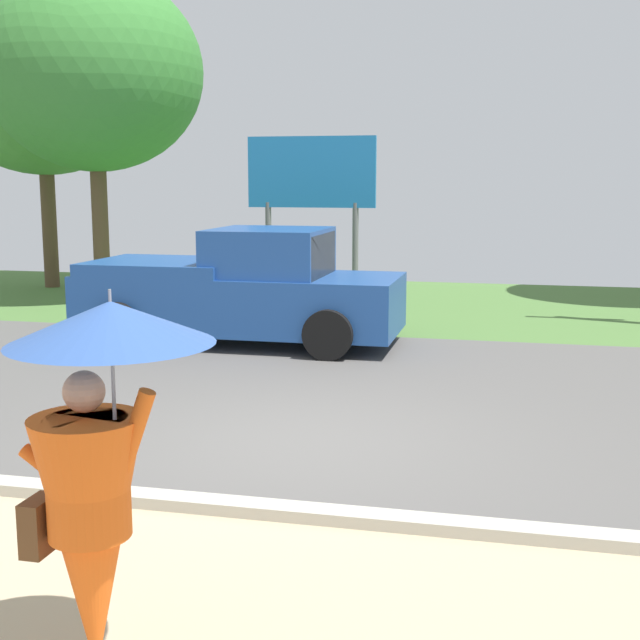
# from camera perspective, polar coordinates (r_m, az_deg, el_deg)

# --- Properties ---
(ground_plane) EXTENTS (40.00, 22.00, 0.20)m
(ground_plane) POSITION_cam_1_polar(r_m,az_deg,el_deg) (11.73, 2.23, -4.02)
(ground_plane) COLOR #565451
(monk_pedestrian) EXTENTS (1.11, 1.06, 2.13)m
(monk_pedestrian) POSITION_cam_1_polar(r_m,az_deg,el_deg) (4.72, -14.75, -10.11)
(monk_pedestrian) COLOR #E55B19
(monk_pedestrian) RESTS_ON ground_plane
(pickup_truck) EXTENTS (5.20, 2.28, 1.88)m
(pickup_truck) POSITION_cam_1_polar(r_m,az_deg,el_deg) (14.05, -5.21, 2.00)
(pickup_truck) COLOR #1E478C
(pickup_truck) RESTS_ON ground_plane
(roadside_billboard) EXTENTS (2.60, 0.12, 3.50)m
(roadside_billboard) POSITION_cam_1_polar(r_m,az_deg,el_deg) (17.22, -0.58, 9.00)
(roadside_billboard) COLOR slate
(roadside_billboard) RESTS_ON ground_plane
(tree_left_far) EXTENTS (5.39, 5.39, 7.65)m
(tree_left_far) POSITION_cam_1_polar(r_m,az_deg,el_deg) (22.35, -18.08, 15.45)
(tree_left_far) COLOR brown
(tree_left_far) RESTS_ON ground_plane
(tree_center_back) EXTENTS (4.73, 4.73, 7.12)m
(tree_center_back) POSITION_cam_1_polar(r_m,az_deg,el_deg) (19.94, -14.84, 15.68)
(tree_center_back) COLOR brown
(tree_center_back) RESTS_ON ground_plane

